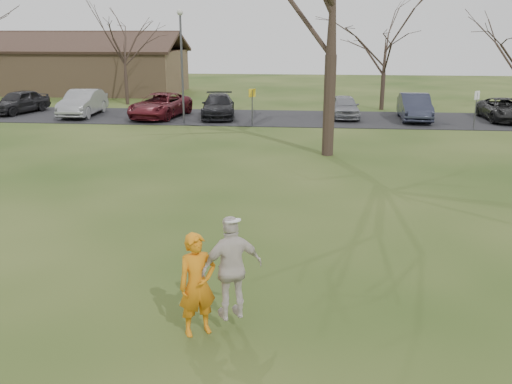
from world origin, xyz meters
TOP-DOWN VIEW (x-y plane):
  - ground at (0.00, 0.00)m, footprint 120.00×120.00m
  - parking_strip at (0.00, 25.00)m, footprint 62.00×6.50m
  - player_defender at (-0.64, 0.17)m, footprint 0.81×0.73m
  - car_0 at (-17.40, 25.31)m, footprint 2.81×4.60m
  - car_1 at (-12.87, 24.66)m, footprint 1.89×4.90m
  - car_2 at (-7.90, 24.44)m, footprint 3.25×5.58m
  - car_3 at (-4.37, 24.79)m, footprint 2.54×4.97m
  - car_4 at (3.26, 25.36)m, footprint 1.83×4.08m
  - car_5 at (7.35, 24.95)m, footprint 1.82×4.72m
  - car_6 at (12.55, 25.21)m, footprint 2.16×4.66m
  - catching_play at (-0.06, 0.36)m, footprint 1.20×0.93m
  - building at (-20.00, 38.00)m, footprint 20.60×8.50m
  - lamp_post at (-6.00, 22.50)m, footprint 0.34×0.34m
  - sign_yellow at (-2.00, 22.00)m, footprint 0.35×0.35m
  - sign_white at (10.00, 22.00)m, footprint 0.35×0.35m
  - small_tree_row at (4.38, 30.06)m, footprint 55.00×5.90m

SIDE VIEW (x-z plane):
  - ground at x=0.00m, z-range 0.00..0.00m
  - parking_strip at x=0.00m, z-range 0.00..0.04m
  - car_6 at x=12.55m, z-range 0.04..1.33m
  - car_4 at x=3.26m, z-range 0.04..1.40m
  - car_3 at x=-4.37m, z-range 0.04..1.42m
  - car_2 at x=-7.90m, z-range 0.04..1.50m
  - car_0 at x=-17.40m, z-range 0.04..1.50m
  - car_5 at x=7.35m, z-range 0.04..1.57m
  - car_1 at x=-12.87m, z-range 0.04..1.63m
  - player_defender at x=-0.64m, z-range 0.00..1.87m
  - catching_play at x=-0.06m, z-range 0.24..2.14m
  - sign_yellow at x=-2.00m, z-range 0.41..2.49m
  - sign_white at x=10.00m, z-range 0.41..2.49m
  - building at x=-20.00m, z-range -0.64..4.50m
  - small_tree_row at x=4.38m, z-range -0.36..8.14m
  - lamp_post at x=-6.00m, z-range 0.83..7.10m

